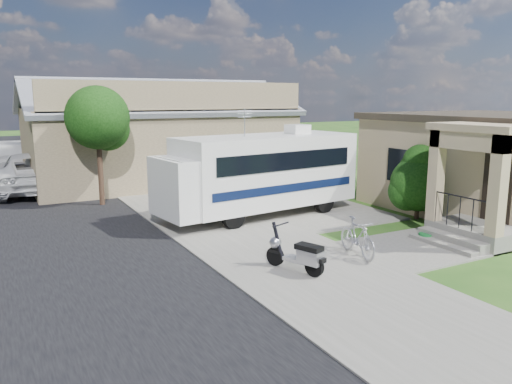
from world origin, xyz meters
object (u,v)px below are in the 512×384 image
motorhome (260,171)px  garden_hose (426,237)px  shrub (419,181)px  bicycle (357,240)px  scooter (298,254)px  pickup_truck (32,172)px  van (9,159)px

motorhome → garden_hose: bearing=-68.3°
shrub → bicycle: shrub is taller
scooter → bicycle: bearing=-11.6°
motorhome → scooter: motorhome is taller
shrub → pickup_truck: (-11.26, 11.81, -0.45)m
garden_hose → bicycle: bearing=-173.9°
shrub → garden_hose: 3.09m
bicycle → pickup_truck: size_ratio=0.27×
scooter → garden_hose: bearing=-12.9°
bicycle → scooter: bearing=-163.0°
pickup_truck → bicycle: bearing=119.0°
shrub → scooter: (-6.69, -2.75, -0.83)m
bicycle → garden_hose: 2.88m
scooter → pickup_truck: 15.26m
bicycle → van: van is taller
motorhome → pickup_truck: (-6.63, 8.96, -0.72)m
motorhome → pickup_truck: 11.17m
van → shrub: bearing=-53.7°
van → garden_hose: (10.06, -20.38, -0.73)m
motorhome → van: (-7.28, 15.38, -0.77)m
van → pickup_truck: bearing=-81.1°
bicycle → garden_hose: bicycle is taller
garden_hose → pickup_truck: bearing=124.0°
bicycle → garden_hose: (2.83, 0.30, -0.41)m
scooter → garden_hose: size_ratio=3.91×
pickup_truck → garden_hose: (9.41, -13.96, -0.78)m
scooter → van: (-5.22, 20.98, 0.34)m
pickup_truck → garden_hose: pickup_truck is taller
motorhome → pickup_truck: size_ratio=1.19×
motorhome → shrub: size_ratio=2.90×
scooter → pickup_truck: (-4.57, 14.55, 0.38)m
bicycle → garden_hose: size_ratio=4.02×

